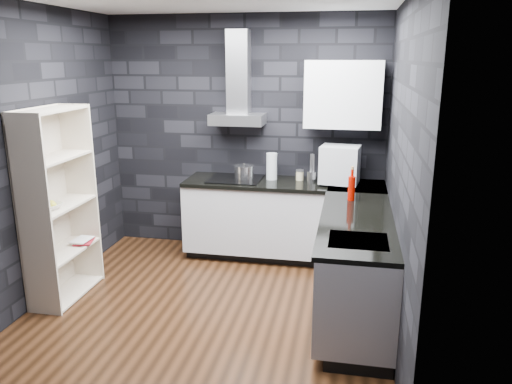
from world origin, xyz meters
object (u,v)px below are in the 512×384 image
(utensil_crock, at_px, (312,177))
(fruit_bowl, at_px, (49,206))
(pot, at_px, (244,172))
(storage_jar, at_px, (300,176))
(glass_vase, at_px, (272,166))
(red_bottle, at_px, (351,188))
(bookshelf, at_px, (59,206))
(appliance_garage, at_px, (340,165))

(utensil_crock, height_order, fruit_bowl, utensil_crock)
(pot, distance_m, fruit_bowl, 2.10)
(storage_jar, bearing_deg, glass_vase, -176.69)
(red_bottle, distance_m, bookshelf, 2.75)
(utensil_crock, xyz_separation_m, bookshelf, (-2.22, -1.33, -0.06))
(appliance_garage, bearing_deg, storage_jar, 170.51)
(appliance_garage, xyz_separation_m, red_bottle, (0.13, -0.57, -0.11))
(pot, distance_m, utensil_crock, 0.76)
(glass_vase, bearing_deg, storage_jar, 3.31)
(utensil_crock, relative_size, red_bottle, 0.51)
(storage_jar, relative_size, utensil_crock, 0.86)
(appliance_garage, bearing_deg, red_bottle, -69.04)
(pot, relative_size, appliance_garage, 0.54)
(utensil_crock, bearing_deg, glass_vase, 171.75)
(storage_jar, bearing_deg, bookshelf, -145.82)
(red_bottle, bearing_deg, pot, 151.54)
(fruit_bowl, bearing_deg, utensil_crock, 33.63)
(storage_jar, xyz_separation_m, appliance_garage, (0.44, -0.14, 0.17))
(pot, distance_m, red_bottle, 1.36)
(red_bottle, xyz_separation_m, bookshelf, (-2.65, -0.71, -0.12))
(storage_jar, xyz_separation_m, red_bottle, (0.57, -0.71, 0.07))
(utensil_crock, height_order, bookshelf, bookshelf)
(pot, relative_size, fruit_bowl, 1.04)
(pot, relative_size, bookshelf, 0.12)
(utensil_crock, bearing_deg, storage_jar, 148.81)
(fruit_bowl, bearing_deg, storage_jar, 36.87)
(bookshelf, bearing_deg, red_bottle, -3.23)
(pot, relative_size, utensil_crock, 1.82)
(pot, distance_m, appliance_garage, 1.07)
(bookshelf, bearing_deg, storage_jar, 16.02)
(bookshelf, xyz_separation_m, fruit_bowl, (0.00, -0.15, 0.04))
(glass_vase, relative_size, appliance_garage, 0.74)
(red_bottle, bearing_deg, utensil_crock, 124.79)
(pot, height_order, bookshelf, bookshelf)
(utensil_crock, distance_m, fruit_bowl, 2.67)
(glass_vase, bearing_deg, appliance_garage, -8.97)
(storage_jar, height_order, red_bottle, red_bottle)
(pot, relative_size, glass_vase, 0.73)
(bookshelf, height_order, fruit_bowl, bookshelf)
(utensil_crock, distance_m, red_bottle, 0.76)
(bookshelf, bearing_deg, fruit_bowl, -108.16)
(utensil_crock, relative_size, fruit_bowl, 0.57)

